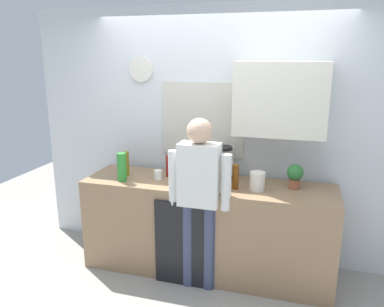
% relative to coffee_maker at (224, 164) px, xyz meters
% --- Properties ---
extents(ground_plane, '(8.00, 8.00, 0.00)m').
position_rel_coffee_maker_xyz_m(ground_plane, '(-0.12, -0.50, -1.07)').
color(ground_plane, '#9E998E').
extents(kitchen_counter, '(2.42, 0.64, 0.92)m').
position_rel_coffee_maker_xyz_m(kitchen_counter, '(-0.12, -0.20, -0.61)').
color(kitchen_counter, '#937251').
rests_on(kitchen_counter, ground_plane).
extents(dishwasher_panel, '(0.56, 0.02, 0.83)m').
position_rel_coffee_maker_xyz_m(dishwasher_panel, '(-0.25, -0.53, -0.65)').
color(dishwasher_panel, black).
rests_on(dishwasher_panel, ground_plane).
extents(back_wall_assembly, '(4.02, 0.42, 2.60)m').
position_rel_coffee_maker_xyz_m(back_wall_assembly, '(-0.03, 0.20, 0.30)').
color(back_wall_assembly, silver).
rests_on(back_wall_assembly, ground_plane).
extents(coffee_maker, '(0.20, 0.20, 0.33)m').
position_rel_coffee_maker_xyz_m(coffee_maker, '(0.00, 0.00, 0.00)').
color(coffee_maker, black).
rests_on(coffee_maker, kitchen_counter).
extents(bottle_amber_beer, '(0.06, 0.06, 0.23)m').
position_rel_coffee_maker_xyz_m(bottle_amber_beer, '(0.17, -0.28, -0.03)').
color(bottle_amber_beer, brown).
rests_on(bottle_amber_beer, kitchen_counter).
extents(bottle_green_wine, '(0.07, 0.07, 0.30)m').
position_rel_coffee_maker_xyz_m(bottle_green_wine, '(-0.19, -0.36, 0.00)').
color(bottle_green_wine, '#195923').
rests_on(bottle_green_wine, kitchen_counter).
extents(bottle_olive_oil, '(0.06, 0.06, 0.25)m').
position_rel_coffee_maker_xyz_m(bottle_olive_oil, '(-0.97, -0.19, -0.02)').
color(bottle_olive_oil, olive).
rests_on(bottle_olive_oil, kitchen_counter).
extents(bottle_clear_soda, '(0.09, 0.09, 0.28)m').
position_rel_coffee_maker_xyz_m(bottle_clear_soda, '(-0.93, -0.37, -0.01)').
color(bottle_clear_soda, '#2D8C33').
rests_on(bottle_clear_soda, kitchen_counter).
extents(bottle_dark_sauce, '(0.06, 0.06, 0.18)m').
position_rel_coffee_maker_xyz_m(bottle_dark_sauce, '(-1.05, -0.13, -0.06)').
color(bottle_dark_sauce, black).
rests_on(bottle_dark_sauce, kitchen_counter).
extents(bottle_red_vinegar, '(0.06, 0.06, 0.22)m').
position_rel_coffee_maker_xyz_m(bottle_red_vinegar, '(-0.54, -0.11, -0.04)').
color(bottle_red_vinegar, maroon).
rests_on(bottle_red_vinegar, kitchen_counter).
extents(cup_white_mug, '(0.08, 0.08, 0.09)m').
position_rel_coffee_maker_xyz_m(cup_white_mug, '(-0.61, -0.23, -0.10)').
color(cup_white_mug, white).
rests_on(cup_white_mug, kitchen_counter).
extents(cup_blue_mug, '(0.08, 0.08, 0.10)m').
position_rel_coffee_maker_xyz_m(cup_blue_mug, '(-0.51, -0.00, -0.10)').
color(cup_blue_mug, '#3351B2').
rests_on(cup_blue_mug, kitchen_counter).
extents(potted_plant, '(0.15, 0.15, 0.23)m').
position_rel_coffee_maker_xyz_m(potted_plant, '(0.69, -0.12, -0.01)').
color(potted_plant, '#9E5638').
rests_on(potted_plant, kitchen_counter).
extents(dish_soap, '(0.06, 0.06, 0.18)m').
position_rel_coffee_maker_xyz_m(dish_soap, '(-0.35, 0.04, -0.07)').
color(dish_soap, green).
rests_on(dish_soap, kitchen_counter).
extents(storage_canister, '(0.14, 0.14, 0.17)m').
position_rel_coffee_maker_xyz_m(storage_canister, '(0.36, -0.26, -0.06)').
color(storage_canister, silver).
rests_on(storage_canister, kitchen_counter).
extents(person_at_sink, '(0.57, 0.22, 1.60)m').
position_rel_coffee_maker_xyz_m(person_at_sink, '(-0.12, -0.50, -0.12)').
color(person_at_sink, '#3F4766').
rests_on(person_at_sink, ground_plane).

